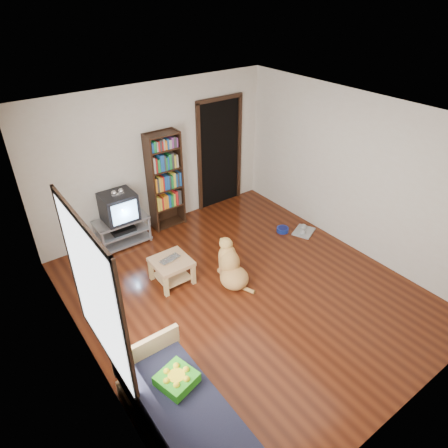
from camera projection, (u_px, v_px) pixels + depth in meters
ground at (244, 292)px, 5.97m from camera, size 5.00×5.00×0.00m
ceiling at (250, 121)px, 4.59m from camera, size 5.00×5.00×0.00m
wall_back at (156, 158)px, 6.99m from camera, size 4.50×0.00×4.50m
wall_front at (422, 333)px, 3.58m from camera, size 4.50×0.00×4.50m
wall_left at (79, 283)px, 4.15m from camera, size 0.00×5.00×5.00m
wall_right at (355, 175)px, 6.42m from camera, size 0.00×5.00×5.00m
green_cushion at (177, 379)px, 4.12m from camera, size 0.44×0.44×0.12m
laptop at (172, 261)px, 5.94m from camera, size 0.36×0.26×0.03m
dog_bowl at (283, 230)px, 7.35m from camera, size 0.22×0.22×0.08m
grey_rag at (304, 231)px, 7.35m from camera, size 0.50×0.46×0.03m
window at (95, 295)px, 3.71m from camera, size 0.03×1.46×1.70m
doorway at (219, 151)px, 7.75m from camera, size 1.03×0.05×2.19m
tv_stand at (122, 230)px, 6.91m from camera, size 0.90×0.45×0.50m
crt_tv at (118, 206)px, 6.68m from camera, size 0.55×0.52×0.58m
bookshelf at (165, 176)px, 7.07m from camera, size 0.60×0.30×1.80m
sofa at (184, 423)px, 3.95m from camera, size 0.80×1.80×0.80m
coffee_table at (171, 267)px, 6.03m from camera, size 0.55×0.55×0.40m
dog at (231, 267)px, 6.07m from camera, size 0.52×0.85×0.69m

